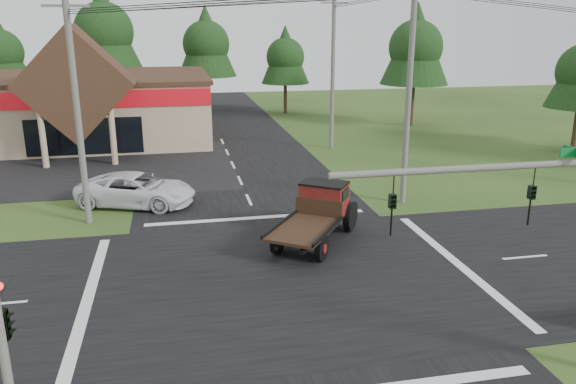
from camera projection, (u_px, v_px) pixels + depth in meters
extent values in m
plane|color=#264117|center=(285.00, 279.00, 20.97)|extent=(120.00, 120.00, 0.00)
cube|color=black|center=(285.00, 279.00, 20.96)|extent=(12.00, 120.00, 0.02)
cube|color=black|center=(285.00, 279.00, 20.96)|extent=(120.00, 12.00, 0.02)
cube|color=black|center=(14.00, 172.00, 36.11)|extent=(28.00, 14.00, 0.02)
cube|color=tan|center=(19.00, 110.00, 45.34)|extent=(30.00, 15.00, 5.00)
cube|color=#3B2218|center=(14.00, 78.00, 44.60)|extent=(30.40, 15.40, 0.30)
cube|color=#3B2218|center=(77.00, 84.00, 37.70)|extent=(7.78, 4.00, 7.78)
cylinder|color=tan|center=(43.00, 138.00, 36.64)|extent=(0.40, 0.40, 4.00)
cylinder|color=tan|center=(113.00, 135.00, 37.48)|extent=(0.40, 0.40, 4.00)
cube|color=black|center=(85.00, 136.00, 39.72)|extent=(8.00, 0.08, 2.60)
cylinder|color=#595651|center=(497.00, 167.00, 12.87)|extent=(8.00, 0.16, 0.16)
imported|color=black|center=(531.00, 206.00, 13.35)|extent=(0.16, 0.20, 1.00)
imported|color=black|center=(392.00, 215.00, 12.68)|extent=(0.16, 0.20, 1.00)
cube|color=#0C6626|center=(575.00, 153.00, 13.18)|extent=(0.80, 0.04, 0.22)
cylinder|color=#595651|center=(6.00, 367.00, 11.86)|extent=(0.20, 0.20, 4.40)
cylinder|color=#595651|center=(77.00, 114.00, 25.43)|extent=(0.30, 0.30, 10.50)
cube|color=#595651|center=(66.00, 6.00, 24.09)|extent=(2.00, 0.12, 0.12)
cylinder|color=#595651|center=(409.00, 94.00, 28.35)|extent=(0.30, 0.30, 11.50)
cylinder|color=#595651|center=(333.00, 74.00, 41.53)|extent=(0.30, 0.30, 11.20)
cube|color=#595651|center=(334.00, 3.00, 40.09)|extent=(2.00, 0.12, 0.12)
cylinder|color=#332316|center=(7.00, 101.00, 56.05)|extent=(0.36, 0.36, 3.50)
cone|color=black|center=(0.00, 49.00, 54.59)|extent=(5.60, 5.60, 6.60)
sphere|color=black|center=(0.00, 52.00, 54.68)|extent=(4.40, 4.40, 4.40)
cylinder|color=#332316|center=(110.00, 95.00, 56.87)|extent=(0.36, 0.36, 4.55)
cone|color=black|center=(103.00, 27.00, 54.98)|extent=(7.28, 7.28, 8.58)
sphere|color=black|center=(104.00, 31.00, 55.10)|extent=(5.72, 5.72, 5.72)
cylinder|color=#332316|center=(208.00, 94.00, 59.83)|extent=(0.36, 0.36, 3.85)
cone|color=black|center=(206.00, 41.00, 58.23)|extent=(6.16, 6.16, 7.26)
sphere|color=black|center=(206.00, 44.00, 58.32)|extent=(4.84, 4.84, 4.84)
cylinder|color=#332316|center=(285.00, 98.00, 59.58)|extent=(0.36, 0.36, 3.15)
cone|color=black|center=(285.00, 54.00, 58.27)|extent=(5.04, 5.04, 5.94)
sphere|color=black|center=(285.00, 57.00, 58.35)|extent=(3.96, 3.96, 3.96)
cylinder|color=#332316|center=(412.00, 105.00, 52.01)|extent=(0.36, 0.36, 3.85)
cone|color=black|center=(416.00, 43.00, 50.41)|extent=(6.16, 6.16, 7.26)
sphere|color=black|center=(416.00, 47.00, 50.51)|extent=(4.84, 4.84, 4.84)
cylinder|color=#332316|center=(575.00, 128.00, 42.38)|extent=(0.36, 0.36, 3.15)
imported|color=white|center=(137.00, 190.00, 29.29)|extent=(6.69, 4.80, 1.69)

